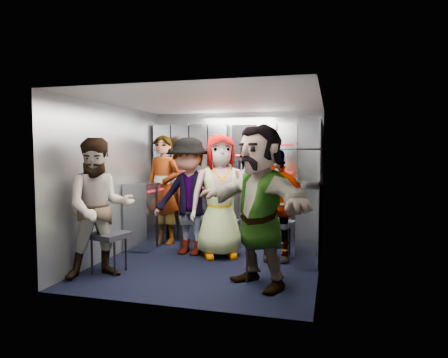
% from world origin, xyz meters
% --- Properties ---
extents(floor, '(3.00, 3.00, 0.00)m').
position_xyz_m(floor, '(0.00, 0.00, 0.00)').
color(floor, black).
rests_on(floor, ground).
extents(wall_back, '(2.80, 0.04, 2.10)m').
position_xyz_m(wall_back, '(0.00, 1.50, 1.05)').
color(wall_back, gray).
rests_on(wall_back, ground).
extents(wall_left, '(0.04, 3.00, 2.10)m').
position_xyz_m(wall_left, '(-1.40, 0.00, 1.05)').
color(wall_left, gray).
rests_on(wall_left, ground).
extents(wall_right, '(0.04, 3.00, 2.10)m').
position_xyz_m(wall_right, '(1.40, 0.00, 1.05)').
color(wall_right, gray).
rests_on(wall_right, ground).
extents(ceiling, '(2.80, 3.00, 0.02)m').
position_xyz_m(ceiling, '(0.00, 0.00, 2.10)').
color(ceiling, silver).
rests_on(ceiling, wall_back).
extents(cart_bank_back, '(2.68, 0.38, 0.99)m').
position_xyz_m(cart_bank_back, '(0.00, 1.29, 0.49)').
color(cart_bank_back, '#A7ADB8').
rests_on(cart_bank_back, ground).
extents(cart_bank_left, '(0.38, 0.76, 0.99)m').
position_xyz_m(cart_bank_left, '(-1.19, 0.56, 0.49)').
color(cart_bank_left, '#A7ADB8').
rests_on(cart_bank_left, ground).
extents(counter, '(2.68, 0.42, 0.03)m').
position_xyz_m(counter, '(0.00, 1.29, 1.01)').
color(counter, silver).
rests_on(counter, cart_bank_back).
extents(locker_bank_back, '(2.68, 0.28, 0.82)m').
position_xyz_m(locker_bank_back, '(0.00, 1.35, 1.49)').
color(locker_bank_back, '#A7ADB8').
rests_on(locker_bank_back, wall_back).
extents(locker_bank_right, '(0.28, 1.00, 0.82)m').
position_xyz_m(locker_bank_right, '(1.25, 0.70, 1.49)').
color(locker_bank_right, '#A7ADB8').
rests_on(locker_bank_right, wall_right).
extents(right_cabinet, '(0.28, 1.20, 1.00)m').
position_xyz_m(right_cabinet, '(1.25, 0.60, 0.50)').
color(right_cabinet, '#A7ADB8').
rests_on(right_cabinet, ground).
extents(coffee_niche, '(0.46, 0.16, 0.84)m').
position_xyz_m(coffee_niche, '(0.18, 1.41, 1.47)').
color(coffee_niche, black).
rests_on(coffee_niche, wall_back).
extents(red_latch_strip, '(2.60, 0.02, 0.03)m').
position_xyz_m(red_latch_strip, '(0.00, 1.09, 0.88)').
color(red_latch_strip, '#A31120').
rests_on(red_latch_strip, cart_bank_back).
extents(jump_seat_near_left, '(0.49, 0.48, 0.49)m').
position_xyz_m(jump_seat_near_left, '(-1.05, -0.70, 0.43)').
color(jump_seat_near_left, black).
rests_on(jump_seat_near_left, ground).
extents(jump_seat_mid_left, '(0.54, 0.53, 0.49)m').
position_xyz_m(jump_seat_mid_left, '(-0.41, 0.55, 0.43)').
color(jump_seat_mid_left, black).
rests_on(jump_seat_mid_left, ground).
extents(jump_seat_center, '(0.42, 0.39, 0.47)m').
position_xyz_m(jump_seat_center, '(0.05, 0.53, 0.42)').
color(jump_seat_center, black).
rests_on(jump_seat_center, ground).
extents(jump_seat_mid_right, '(0.54, 0.53, 0.50)m').
position_xyz_m(jump_seat_mid_right, '(0.82, 0.54, 0.44)').
color(jump_seat_mid_right, black).
rests_on(jump_seat_mid_right, ground).
extents(jump_seat_near_right, '(0.50, 0.49, 0.46)m').
position_xyz_m(jump_seat_near_right, '(0.78, -0.52, 0.41)').
color(jump_seat_near_right, black).
rests_on(jump_seat_near_right, ground).
extents(attendant_standing, '(0.69, 0.52, 1.71)m').
position_xyz_m(attendant_standing, '(-1.05, 0.90, 0.86)').
color(attendant_standing, black).
rests_on(attendant_standing, ground).
extents(attendant_arc_a, '(1.00, 0.96, 1.62)m').
position_xyz_m(attendant_arc_a, '(-1.05, -0.88, 0.81)').
color(attendant_arc_a, black).
rests_on(attendant_arc_a, ground).
extents(attendant_arc_b, '(1.12, 0.71, 1.66)m').
position_xyz_m(attendant_arc_b, '(-0.41, 0.37, 0.83)').
color(attendant_arc_b, black).
rests_on(attendant_arc_b, ground).
extents(attendant_arc_c, '(0.98, 0.84, 1.70)m').
position_xyz_m(attendant_arc_c, '(0.05, 0.35, 0.85)').
color(attendant_arc_c, black).
rests_on(attendant_arc_c, ground).
extents(attendant_arc_d, '(0.88, 0.38, 1.49)m').
position_xyz_m(attendant_arc_d, '(0.82, 0.36, 0.75)').
color(attendant_arc_d, black).
rests_on(attendant_arc_d, ground).
extents(attendant_arc_e, '(1.62, 1.39, 1.76)m').
position_xyz_m(attendant_arc_e, '(0.78, -0.70, 0.88)').
color(attendant_arc_e, black).
rests_on(attendant_arc_e, ground).
extents(bottle_left, '(0.06, 0.06, 0.26)m').
position_xyz_m(bottle_left, '(-0.94, 1.24, 1.16)').
color(bottle_left, white).
rests_on(bottle_left, counter).
extents(bottle_mid, '(0.06, 0.06, 0.25)m').
position_xyz_m(bottle_mid, '(-0.27, 1.24, 1.15)').
color(bottle_mid, white).
rests_on(bottle_mid, counter).
extents(bottle_right, '(0.06, 0.06, 0.24)m').
position_xyz_m(bottle_right, '(0.18, 1.24, 1.15)').
color(bottle_right, white).
rests_on(bottle_right, counter).
extents(cup_left, '(0.08, 0.08, 0.11)m').
position_xyz_m(cup_left, '(-0.74, 1.23, 1.08)').
color(cup_left, '#CAB58E').
rests_on(cup_left, counter).
extents(cup_right, '(0.08, 0.08, 0.11)m').
position_xyz_m(cup_right, '(0.64, 1.23, 1.08)').
color(cup_right, '#CAB58E').
rests_on(cup_right, counter).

